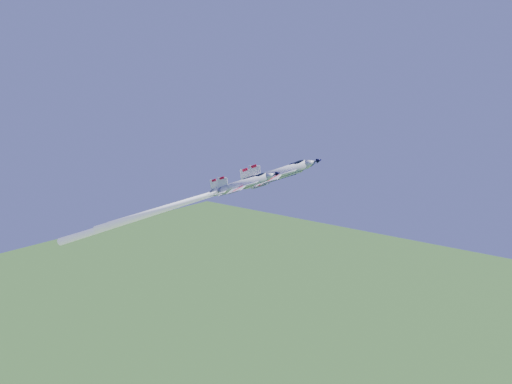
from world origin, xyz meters
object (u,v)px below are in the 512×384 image
Objects in this scene: jet_right at (192,200)px; jet_slot at (181,203)px; jet_lead at (212,194)px; jet_left at (180,205)px.

jet_slot is (-9.30, 5.72, -3.00)m from jet_right.
jet_slot is (-6.09, -3.70, -2.32)m from jet_lead.
jet_left reaches higher than jet_lead.
jet_left is (-11.91, 1.58, -4.61)m from jet_lead.
jet_lead is at bearing 178.78° from jet_right.
jet_left is at bearing -146.09° from jet_right.
jet_lead is 12.86m from jet_left.
jet_left is 1.58× the size of jet_slot.
jet_slot is at bearing 27.72° from jet_left.
jet_slot is (5.82, -5.28, 2.29)m from jet_left.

